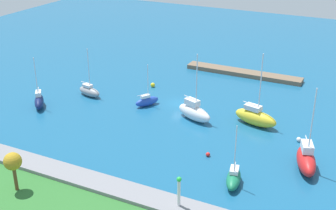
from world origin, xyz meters
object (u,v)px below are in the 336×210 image
at_px(harbor_beacon, 179,189).
at_px(sailboat_green_far_south, 234,178).
at_px(pier_dock, 243,73).
at_px(mooring_buoy_white, 299,139).
at_px(park_tree_west, 13,162).
at_px(mooring_buoy_yellow, 153,85).
at_px(sailboat_red_off_beacon, 306,159).
at_px(sailboat_navy_east_end, 39,101).
at_px(sailboat_blue_far_north, 147,101).
at_px(sailboat_gray_outer_mooring, 89,91).
at_px(mooring_buoy_red, 208,154).
at_px(sailboat_white_center_basin, 194,112).
at_px(sailboat_yellow_near_pier, 255,117).

xyz_separation_m(harbor_beacon, sailboat_green_far_south, (-3.56, -8.58, -2.53)).
height_order(pier_dock, mooring_buoy_white, pier_dock).
distance_m(pier_dock, harbor_beacon, 48.51).
height_order(park_tree_west, mooring_buoy_yellow, park_tree_west).
height_order(harbor_beacon, sailboat_red_off_beacon, sailboat_red_off_beacon).
relative_size(park_tree_west, sailboat_navy_east_end, 0.55).
bearing_deg(sailboat_blue_far_north, sailboat_gray_outer_mooring, 124.26).
bearing_deg(sailboat_navy_east_end, sailboat_blue_far_north, 79.70).
relative_size(harbor_beacon, sailboat_navy_east_end, 0.41).
height_order(sailboat_gray_outer_mooring, mooring_buoy_red, sailboat_gray_outer_mooring).
bearing_deg(pier_dock, park_tree_west, 77.97).
bearing_deg(sailboat_white_center_basin, mooring_buoy_red, -35.39).
xyz_separation_m(park_tree_west, mooring_buoy_red, (-17.16, -18.90, -4.32)).
bearing_deg(park_tree_west, pier_dock, -102.03).
relative_size(pier_dock, sailboat_navy_east_end, 2.65).
bearing_deg(sailboat_green_far_south, harbor_beacon, -34.85).
bearing_deg(mooring_buoy_red, mooring_buoy_yellow, -45.68).
xyz_separation_m(sailboat_gray_outer_mooring, mooring_buoy_yellow, (-8.33, -9.12, -0.52)).
bearing_deg(sailboat_gray_outer_mooring, sailboat_yellow_near_pier, 16.53).
distance_m(sailboat_red_off_beacon, sailboat_green_far_south, 10.70).
bearing_deg(mooring_buoy_red, harbor_beacon, 97.88).
xyz_separation_m(sailboat_red_off_beacon, sailboat_green_far_south, (7.38, 7.72, -0.54)).
bearing_deg(sailboat_yellow_near_pier, sailboat_green_far_south, -68.52).
bearing_deg(sailboat_green_far_south, sailboat_blue_far_north, -139.89).
bearing_deg(pier_dock, sailboat_blue_far_north, 65.67).
bearing_deg(sailboat_red_off_beacon, sailboat_blue_far_north, -125.83).
bearing_deg(sailboat_gray_outer_mooring, mooring_buoy_white, 11.98).
distance_m(sailboat_navy_east_end, sailboat_green_far_south, 38.80).
relative_size(harbor_beacon, sailboat_gray_outer_mooring, 0.41).
bearing_deg(mooring_buoy_red, sailboat_white_center_basin, -57.21).
height_order(sailboat_blue_far_north, sailboat_yellow_near_pier, sailboat_yellow_near_pier).
distance_m(sailboat_white_center_basin, mooring_buoy_white, 16.99).
xyz_separation_m(park_tree_west, sailboat_yellow_near_pier, (-20.18, -31.52, -3.25)).
bearing_deg(harbor_beacon, sailboat_green_far_south, -112.55).
relative_size(park_tree_west, sailboat_green_far_south, 0.60).
bearing_deg(sailboat_white_center_basin, park_tree_west, -88.43).
xyz_separation_m(sailboat_navy_east_end, mooring_buoy_red, (-32.58, 2.72, -0.85)).
distance_m(pier_dock, sailboat_yellow_near_pier, 23.34).
xyz_separation_m(sailboat_white_center_basin, sailboat_red_off_beacon, (-19.31, 7.37, 0.06)).
height_order(sailboat_white_center_basin, sailboat_yellow_near_pier, sailboat_yellow_near_pier).
height_order(sailboat_white_center_basin, sailboat_red_off_beacon, sailboat_red_off_beacon).
relative_size(mooring_buoy_yellow, mooring_buoy_red, 1.39).
xyz_separation_m(sailboat_white_center_basin, mooring_buoy_red, (-6.48, 10.06, -1.08)).
bearing_deg(mooring_buoy_red, pier_dock, -80.29).
xyz_separation_m(mooring_buoy_yellow, mooring_buoy_white, (-29.89, 9.83, -0.07)).
relative_size(sailboat_red_off_beacon, mooring_buoy_white, 16.77).
bearing_deg(sailboat_red_off_beacon, sailboat_white_center_basin, -129.69).
xyz_separation_m(pier_dock, harbor_beacon, (-7.73, 47.80, 3.00)).
bearing_deg(sailboat_blue_far_north, sailboat_yellow_near_pier, -56.45).
relative_size(pier_dock, sailboat_white_center_basin, 2.14).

